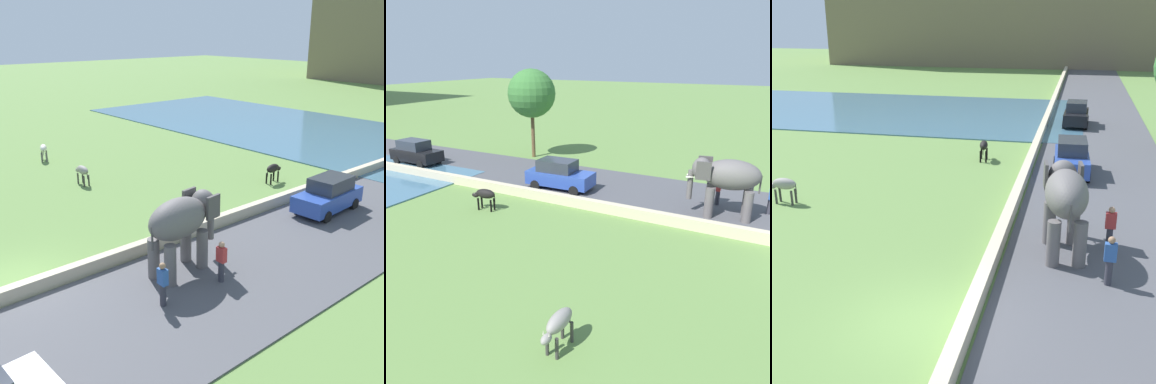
# 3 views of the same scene
# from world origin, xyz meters

# --- Properties ---
(ground_plane) EXTENTS (220.00, 220.00, 0.00)m
(ground_plane) POSITION_xyz_m (0.00, 0.00, 0.00)
(ground_plane) COLOR #608442
(barrier_wall) EXTENTS (0.40, 110.00, 0.55)m
(barrier_wall) POSITION_xyz_m (1.20, 18.00, 0.27)
(barrier_wall) COLOR beige
(barrier_wall) RESTS_ON ground
(lake) EXTENTS (36.00, 18.00, 0.08)m
(lake) POSITION_xyz_m (-14.00, 30.00, 0.04)
(lake) COLOR #426B84
(lake) RESTS_ON ground
(elephant) EXTENTS (1.76, 3.55, 2.99)m
(elephant) POSITION_xyz_m (3.39, 5.15, 2.04)
(elephant) COLOR #605B5B
(elephant) RESTS_ON ground
(person_beside_elephant) EXTENTS (0.36, 0.22, 1.63)m
(person_beside_elephant) POSITION_xyz_m (4.96, 5.66, 0.87)
(person_beside_elephant) COLOR #33333D
(person_beside_elephant) RESTS_ON ground
(person_trailing) EXTENTS (0.36, 0.22, 1.63)m
(person_trailing) POSITION_xyz_m (4.85, 3.10, 0.87)
(person_trailing) COLOR #33333D
(person_trailing) RESTS_ON ground
(car_blue) EXTENTS (1.94, 4.07, 1.80)m
(car_blue) POSITION_xyz_m (3.42, 14.63, 0.90)
(car_blue) COLOR #2D4CA8
(car_blue) RESTS_ON ground
(cow_grey) EXTENTS (1.39, 0.47, 1.15)m
(cow_grey) POSITION_xyz_m (-8.60, 7.45, 0.84)
(cow_grey) COLOR gray
(cow_grey) RESTS_ON ground
(cow_white) EXTENTS (1.39, 0.90, 1.15)m
(cow_white) POSITION_xyz_m (-15.20, 8.02, 0.84)
(cow_white) COLOR silver
(cow_white) RESTS_ON ground
(cow_black) EXTENTS (0.57, 1.41, 1.15)m
(cow_black) POSITION_xyz_m (-1.46, 16.24, 0.84)
(cow_black) COLOR black
(cow_black) RESTS_ON ground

